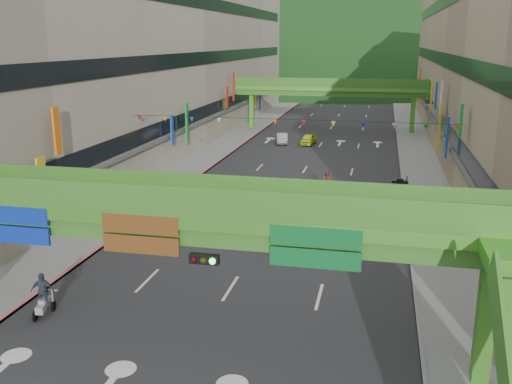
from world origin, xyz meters
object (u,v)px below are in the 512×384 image
object	(u,v)px
scooter_rider_near	(267,232)
scooter_rider_mid	(327,183)
car_silver	(282,139)
pedestrian_red	(419,214)
overpass_near	(207,235)
car_yellow	(308,139)

from	to	relation	value
scooter_rider_near	scooter_rider_mid	world-z (taller)	scooter_rider_near
car_silver	pedestrian_red	world-z (taller)	pedestrian_red
overpass_near	scooter_rider_near	xyz separation A→B (m)	(-0.31, 12.76, -4.19)
overpass_near	scooter_rider_mid	bearing A→B (deg)	85.50
scooter_rider_near	car_silver	world-z (taller)	scooter_rider_near
car_yellow	scooter_rider_mid	bearing A→B (deg)	-72.69
car_silver	car_yellow	distance (m)	3.17
scooter_rider_near	pedestrian_red	distance (m)	11.13
scooter_rider_mid	car_silver	world-z (taller)	scooter_rider_mid
overpass_near	car_yellow	world-z (taller)	overpass_near
overpass_near	scooter_rider_mid	size ratio (longest dim) A/B	14.19
overpass_near	pedestrian_red	xyz separation A→B (m)	(8.87, 19.04, -4.38)
scooter_rider_mid	pedestrian_red	size ratio (longest dim) A/B	1.20
car_silver	scooter_rider_near	bearing A→B (deg)	-91.57
scooter_rider_mid	car_yellow	world-z (taller)	scooter_rider_mid
overpass_near	car_silver	bearing A→B (deg)	96.58
pedestrian_red	scooter_rider_near	bearing A→B (deg)	-143.37
scooter_rider_near	car_silver	distance (m)	36.00
scooter_rider_mid	pedestrian_red	world-z (taller)	scooter_rider_mid
scooter_rider_mid	overpass_near	bearing A→B (deg)	-94.50
overpass_near	scooter_rider_near	world-z (taller)	overpass_near
scooter_rider_mid	car_silver	bearing A→B (deg)	108.66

